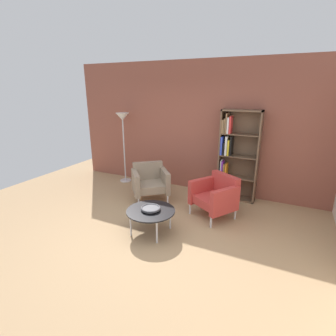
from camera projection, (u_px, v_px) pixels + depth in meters
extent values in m
plane|color=tan|center=(146.00, 239.00, 4.10)|extent=(8.32, 8.32, 0.00)
cube|color=brown|center=(200.00, 128.00, 5.79)|extent=(6.40, 0.12, 2.90)
cube|color=brown|center=(220.00, 154.00, 5.50)|extent=(0.03, 0.30, 1.90)
cube|color=brown|center=(258.00, 158.00, 5.18)|extent=(0.03, 0.30, 1.90)
cube|color=brown|center=(242.00, 110.00, 5.06)|extent=(0.80, 0.30, 0.03)
cube|color=brown|center=(235.00, 197.00, 5.62)|extent=(0.80, 0.30, 0.03)
cube|color=brown|center=(240.00, 155.00, 5.46)|extent=(0.80, 0.02, 1.90)
cube|color=brown|center=(237.00, 177.00, 5.48)|extent=(0.76, 0.28, 0.02)
cube|color=brown|center=(239.00, 156.00, 5.34)|extent=(0.76, 0.28, 0.02)
cube|color=brown|center=(240.00, 134.00, 5.20)|extent=(0.76, 0.28, 0.02)
cube|color=red|center=(219.00, 187.00, 5.67)|extent=(0.03, 0.19, 0.35)
cube|color=red|center=(221.00, 185.00, 5.67)|extent=(0.02, 0.25, 0.41)
cube|color=white|center=(222.00, 186.00, 5.64)|extent=(0.03, 0.20, 0.40)
cube|color=red|center=(224.00, 186.00, 5.63)|extent=(0.04, 0.22, 0.40)
cube|color=yellow|center=(226.00, 189.00, 5.60)|extent=(0.04, 0.17, 0.31)
cube|color=red|center=(229.00, 190.00, 5.62)|extent=(0.04, 0.24, 0.27)
cube|color=black|center=(220.00, 169.00, 5.56)|extent=(0.02, 0.22, 0.27)
cube|color=white|center=(221.00, 168.00, 5.51)|extent=(0.02, 0.17, 0.34)
cube|color=purple|center=(223.00, 168.00, 5.50)|extent=(0.02, 0.17, 0.32)
cube|color=olive|center=(225.00, 169.00, 5.52)|extent=(0.03, 0.22, 0.26)
cube|color=orange|center=(226.00, 170.00, 5.49)|extent=(0.03, 0.19, 0.27)
cube|color=blue|center=(222.00, 146.00, 5.38)|extent=(0.04, 0.18, 0.38)
cube|color=black|center=(224.00, 148.00, 5.39)|extent=(0.03, 0.21, 0.26)
cube|color=white|center=(227.00, 145.00, 5.34)|extent=(0.04, 0.19, 0.40)
cube|color=yellow|center=(229.00, 148.00, 5.33)|extent=(0.03, 0.19, 0.32)
cube|color=black|center=(232.00, 146.00, 5.33)|extent=(0.03, 0.25, 0.41)
cube|color=olive|center=(223.00, 126.00, 5.26)|extent=(0.04, 0.17, 0.27)
cube|color=olive|center=(225.00, 126.00, 5.24)|extent=(0.02, 0.18, 0.30)
cube|color=olive|center=(227.00, 123.00, 5.23)|extent=(0.02, 0.22, 0.40)
cube|color=white|center=(229.00, 125.00, 5.21)|extent=(0.04, 0.17, 0.32)
cube|color=red|center=(231.00, 125.00, 5.19)|extent=(0.04, 0.19, 0.35)
cylinder|color=black|center=(151.00, 211.00, 4.19)|extent=(0.80, 0.80, 0.02)
cylinder|color=silver|center=(131.00, 225.00, 4.14)|extent=(0.03, 0.03, 0.38)
cylinder|color=silver|center=(157.00, 232.00, 3.94)|extent=(0.03, 0.03, 0.38)
cylinder|color=silver|center=(146.00, 213.00, 4.55)|extent=(0.03, 0.03, 0.38)
cylinder|color=silver|center=(170.00, 218.00, 4.35)|extent=(0.03, 0.03, 0.38)
cylinder|color=#4C4C51|center=(151.00, 210.00, 4.18)|extent=(0.13, 0.13, 0.02)
cylinder|color=#4C4C51|center=(151.00, 209.00, 4.17)|extent=(0.32, 0.32, 0.02)
torus|color=#4C4C51|center=(151.00, 208.00, 4.17)|extent=(0.32, 0.32, 0.02)
cube|color=gray|center=(150.00, 186.00, 5.43)|extent=(0.86, 0.86, 0.16)
cube|color=gray|center=(148.00, 170.00, 5.59)|extent=(0.57, 0.51, 0.38)
cube|color=gray|center=(136.00, 183.00, 5.30)|extent=(0.48, 0.54, 0.46)
cube|color=gray|center=(165.00, 180.00, 5.45)|extent=(0.48, 0.54, 0.46)
cylinder|color=silver|center=(139.00, 202.00, 5.13)|extent=(0.04, 0.04, 0.24)
cylinder|color=silver|center=(168.00, 199.00, 5.27)|extent=(0.04, 0.04, 0.24)
cylinder|color=silver|center=(135.00, 192.00, 5.66)|extent=(0.04, 0.04, 0.24)
cylinder|color=silver|center=(161.00, 189.00, 5.81)|extent=(0.04, 0.04, 0.24)
cube|color=#B73833|center=(214.00, 200.00, 4.74)|extent=(0.85, 0.83, 0.16)
cube|color=#B73833|center=(225.00, 184.00, 4.79)|extent=(0.60, 0.44, 0.38)
cube|color=#B73833|center=(202.00, 190.00, 4.95)|extent=(0.42, 0.58, 0.46)
cube|color=#B73833|center=(225.00, 201.00, 4.44)|extent=(0.42, 0.58, 0.46)
cylinder|color=silver|center=(190.00, 208.00, 4.88)|extent=(0.04, 0.04, 0.24)
cylinder|color=silver|center=(211.00, 221.00, 4.40)|extent=(0.04, 0.04, 0.24)
cylinder|color=silver|center=(213.00, 201.00, 5.18)|extent=(0.04, 0.04, 0.24)
cylinder|color=silver|center=(235.00, 213.00, 4.69)|extent=(0.04, 0.04, 0.24)
cylinder|color=silver|center=(126.00, 180.00, 6.67)|extent=(0.28, 0.28, 0.02)
cylinder|color=silver|center=(124.00, 149.00, 6.42)|extent=(0.03, 0.03, 1.65)
cone|color=white|center=(122.00, 117.00, 6.18)|extent=(0.32, 0.32, 0.18)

